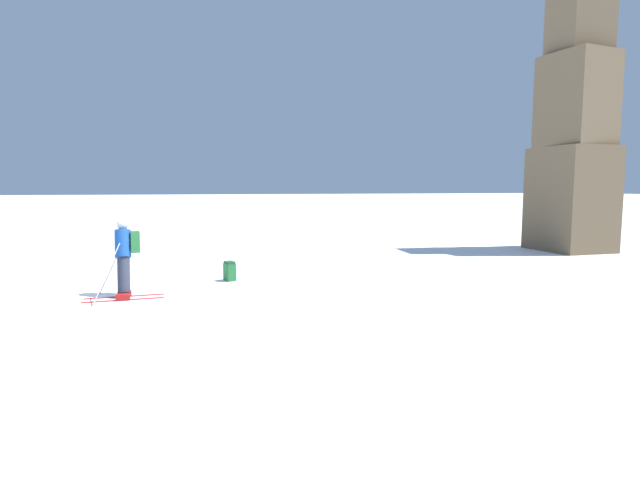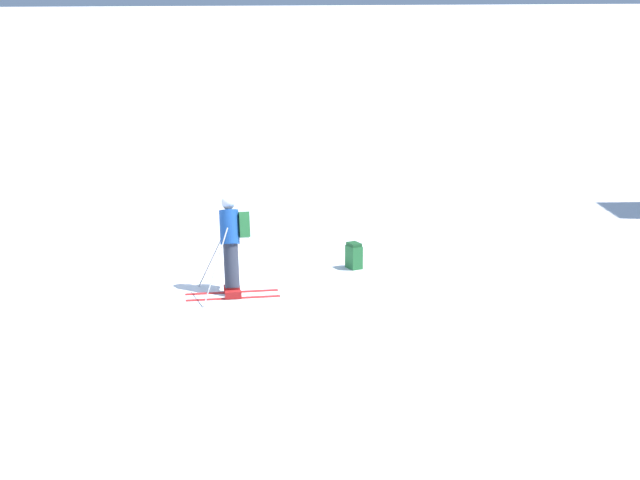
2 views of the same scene
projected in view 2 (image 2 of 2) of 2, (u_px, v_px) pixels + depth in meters
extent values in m
plane|color=white|center=(230.00, 283.00, 19.33)|extent=(300.00, 300.00, 0.00)
cube|color=red|center=(232.00, 292.00, 18.78)|extent=(0.13, 1.64, 0.01)
cube|color=red|center=(233.00, 298.00, 18.44)|extent=(0.13, 1.64, 0.01)
cube|color=#B21919|center=(232.00, 289.00, 18.77)|extent=(0.15, 0.28, 0.12)
cube|color=#B21919|center=(233.00, 295.00, 18.42)|extent=(0.15, 0.28, 0.12)
cylinder|color=#2D3342|center=(231.00, 266.00, 18.64)|extent=(0.49, 0.27, 0.81)
cylinder|color=#194799|center=(229.00, 227.00, 18.68)|extent=(0.52, 0.35, 0.68)
sphere|color=tan|center=(228.00, 204.00, 18.71)|extent=(0.28, 0.22, 0.27)
sphere|color=silver|center=(228.00, 202.00, 18.71)|extent=(0.32, 0.26, 0.31)
cube|color=#236633|center=(244.00, 225.00, 18.73)|extent=(0.41, 0.19, 0.50)
cylinder|color=#B7B7BC|center=(212.00, 258.00, 19.01)|extent=(0.08, 0.53, 1.06)
cylinder|color=#B7B7BC|center=(216.00, 267.00, 18.19)|extent=(0.82, 0.51, 1.19)
cube|color=#236633|center=(354.00, 257.00, 20.26)|extent=(0.36, 0.31, 0.44)
cube|color=#1A4C26|center=(354.00, 244.00, 20.20)|extent=(0.32, 0.28, 0.06)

